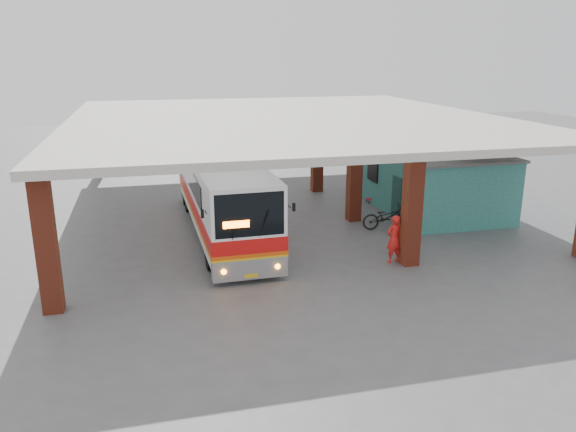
% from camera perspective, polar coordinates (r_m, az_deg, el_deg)
% --- Properties ---
extents(ground, '(90.00, 90.00, 0.00)m').
position_cam_1_polar(ground, '(23.50, 2.32, -2.95)').
color(ground, '#515154').
rests_on(ground, ground).
extents(brick_columns, '(20.10, 21.60, 4.35)m').
position_cam_1_polar(brick_columns, '(27.94, 2.29, 4.81)').
color(brick_columns, maroon).
rests_on(brick_columns, ground).
extents(canopy_roof, '(21.00, 23.00, 0.30)m').
position_cam_1_polar(canopy_roof, '(28.77, -0.31, 9.85)').
color(canopy_roof, beige).
rests_on(canopy_roof, brick_columns).
extents(shop_building, '(5.20, 8.20, 3.11)m').
position_cam_1_polar(shop_building, '(29.45, 14.26, 3.70)').
color(shop_building, '#296765').
rests_on(shop_building, ground).
extents(coach_bus, '(2.91, 12.72, 3.69)m').
position_cam_1_polar(coach_bus, '(24.86, -6.75, 2.44)').
color(coach_bus, white).
rests_on(coach_bus, ground).
extents(motorcycle, '(2.27, 1.04, 1.15)m').
position_cam_1_polar(motorcycle, '(25.75, 9.98, -0.11)').
color(motorcycle, black).
rests_on(motorcycle, ground).
extents(pedestrian, '(0.77, 0.59, 1.87)m').
position_cam_1_polar(pedestrian, '(21.69, 10.72, -2.30)').
color(pedestrian, red).
rests_on(pedestrian, ground).
extents(red_chair, '(0.39, 0.39, 0.73)m').
position_cam_1_polar(red_chair, '(30.24, 8.52, 1.96)').
color(red_chair, red).
rests_on(red_chair, ground).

